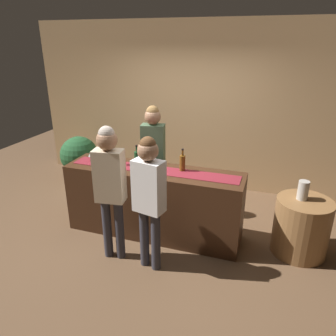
% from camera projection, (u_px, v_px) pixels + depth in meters
% --- Properties ---
extents(ground_plane, '(10.00, 10.00, 0.00)m').
position_uv_depth(ground_plane, '(154.00, 232.00, 4.61)').
color(ground_plane, brown).
extents(back_wall, '(6.00, 0.12, 2.90)m').
position_uv_depth(back_wall, '(191.00, 107.00, 5.74)').
color(back_wall, tan).
rests_on(back_wall, ground).
extents(bar_counter, '(2.40, 0.60, 0.97)m').
position_uv_depth(bar_counter, '(154.00, 202.00, 4.43)').
color(bar_counter, '#3D2314').
rests_on(bar_counter, ground).
extents(counter_runner_cloth, '(2.28, 0.28, 0.01)m').
position_uv_depth(counter_runner_cloth, '(153.00, 169.00, 4.25)').
color(counter_runner_cloth, maroon).
rests_on(counter_runner_cloth, bar_counter).
extents(wine_bottle_green, '(0.07, 0.07, 0.30)m').
position_uv_depth(wine_bottle_green, '(137.00, 159.00, 4.31)').
color(wine_bottle_green, '#194723').
rests_on(wine_bottle_green, bar_counter).
extents(wine_bottle_amber, '(0.07, 0.07, 0.30)m').
position_uv_depth(wine_bottle_amber, '(182.00, 163.00, 4.17)').
color(wine_bottle_amber, brown).
rests_on(wine_bottle_amber, bar_counter).
extents(wine_glass_near_customer, '(0.07, 0.07, 0.14)m').
position_uv_depth(wine_glass_near_customer, '(91.00, 154.00, 4.49)').
color(wine_glass_near_customer, silver).
rests_on(wine_glass_near_customer, bar_counter).
extents(wine_glass_mid_counter, '(0.07, 0.07, 0.14)m').
position_uv_depth(wine_glass_mid_counter, '(123.00, 158.00, 4.36)').
color(wine_glass_mid_counter, silver).
rests_on(wine_glass_mid_counter, bar_counter).
extents(wine_glass_far_end, '(0.07, 0.07, 0.14)m').
position_uv_depth(wine_glass_far_end, '(109.00, 160.00, 4.28)').
color(wine_glass_far_end, silver).
rests_on(wine_glass_far_end, bar_counter).
extents(bartender, '(0.37, 0.26, 1.70)m').
position_uv_depth(bartender, '(153.00, 149.00, 4.79)').
color(bartender, '#26262B').
rests_on(bartender, ground).
extents(customer_sipping, '(0.37, 0.26, 1.63)m').
position_uv_depth(customer_sipping, '(149.00, 192.00, 3.55)').
color(customer_sipping, '#33333D').
rests_on(customer_sipping, ground).
extents(customer_browsing, '(0.36, 0.25, 1.70)m').
position_uv_depth(customer_browsing, '(110.00, 180.00, 3.72)').
color(customer_browsing, '#33333D').
rests_on(customer_browsing, ground).
extents(round_side_table, '(0.68, 0.68, 0.74)m').
position_uv_depth(round_side_table, '(301.00, 227.00, 4.06)').
color(round_side_table, olive).
rests_on(round_side_table, ground).
extents(vase_on_side_table, '(0.13, 0.13, 0.24)m').
position_uv_depth(vase_on_side_table, '(303.00, 190.00, 3.91)').
color(vase_on_side_table, '#B7B2A8').
rests_on(vase_on_side_table, round_side_table).
extents(potted_plant_tall, '(0.67, 0.67, 0.98)m').
position_uv_depth(potted_plant_tall, '(80.00, 159.00, 5.79)').
color(potted_plant_tall, '#9E9389').
rests_on(potted_plant_tall, ground).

